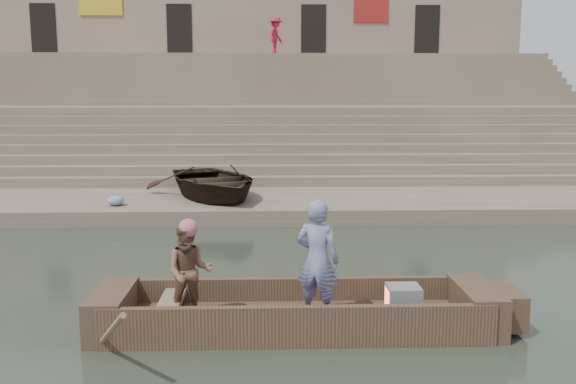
{
  "coord_description": "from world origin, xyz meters",
  "views": [
    {
      "loc": [
        2.62,
        -8.91,
        3.27
      ],
      "look_at": [
        2.99,
        2.76,
        1.4
      ],
      "focal_mm": 38.14,
      "sensor_mm": 36.0,
      "label": 1
    }
  ],
  "objects_px": {
    "rowing_man": "(189,272)",
    "pedestrian": "(276,36)",
    "beached_rowboat": "(212,181)",
    "main_rowboat": "(296,322)",
    "standing_man": "(318,260)",
    "television": "(402,300)"
  },
  "relations": [
    {
      "from": "rowing_man",
      "to": "pedestrian",
      "type": "relative_size",
      "value": 0.75
    },
    {
      "from": "pedestrian",
      "to": "beached_rowboat",
      "type": "bearing_deg",
      "value": -164.66
    },
    {
      "from": "main_rowboat",
      "to": "rowing_man",
      "type": "distance_m",
      "value": 1.66
    },
    {
      "from": "standing_man",
      "to": "rowing_man",
      "type": "bearing_deg",
      "value": 23.06
    },
    {
      "from": "standing_man",
      "to": "rowing_man",
      "type": "xyz_separation_m",
      "value": [
        -1.74,
        0.02,
        -0.16
      ]
    },
    {
      "from": "main_rowboat",
      "to": "television",
      "type": "distance_m",
      "value": 1.53
    },
    {
      "from": "television",
      "to": "beached_rowboat",
      "type": "bearing_deg",
      "value": 111.22
    },
    {
      "from": "main_rowboat",
      "to": "beached_rowboat",
      "type": "height_order",
      "value": "beached_rowboat"
    },
    {
      "from": "television",
      "to": "main_rowboat",
      "type": "bearing_deg",
      "value": 180.0
    },
    {
      "from": "television",
      "to": "pedestrian",
      "type": "distance_m",
      "value": 23.1
    },
    {
      "from": "main_rowboat",
      "to": "standing_man",
      "type": "xyz_separation_m",
      "value": [
        0.29,
        -0.15,
        0.94
      ]
    },
    {
      "from": "main_rowboat",
      "to": "rowing_man",
      "type": "xyz_separation_m",
      "value": [
        -1.45,
        -0.14,
        0.78
      ]
    },
    {
      "from": "main_rowboat",
      "to": "pedestrian",
      "type": "height_order",
      "value": "pedestrian"
    },
    {
      "from": "main_rowboat",
      "to": "standing_man",
      "type": "bearing_deg",
      "value": -28.49
    },
    {
      "from": "rowing_man",
      "to": "beached_rowboat",
      "type": "distance_m",
      "value": 9.04
    },
    {
      "from": "standing_man",
      "to": "main_rowboat",
      "type": "bearing_deg",
      "value": -4.82
    },
    {
      "from": "pedestrian",
      "to": "standing_man",
      "type": "bearing_deg",
      "value": -155.66
    },
    {
      "from": "beached_rowboat",
      "to": "pedestrian",
      "type": "distance_m",
      "value": 14.57
    },
    {
      "from": "standing_man",
      "to": "pedestrian",
      "type": "bearing_deg",
      "value": -65.61
    },
    {
      "from": "main_rowboat",
      "to": "standing_man",
      "type": "distance_m",
      "value": 1.0
    },
    {
      "from": "rowing_man",
      "to": "beached_rowboat",
      "type": "bearing_deg",
      "value": 89.07
    },
    {
      "from": "standing_man",
      "to": "television",
      "type": "height_order",
      "value": "standing_man"
    }
  ]
}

